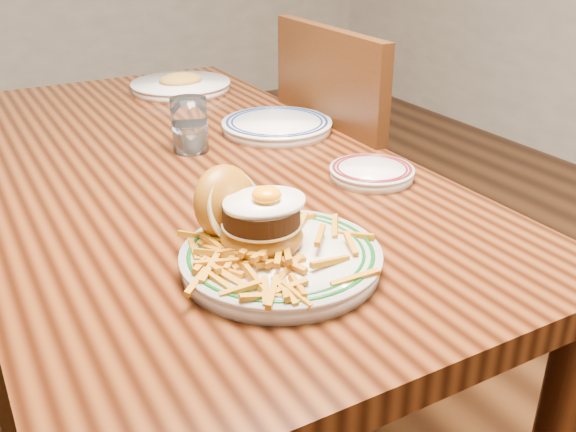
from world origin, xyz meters
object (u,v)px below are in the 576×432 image
table (182,198)px  chair_right (365,194)px  main_plate (272,242)px  side_plate (372,172)px

table → chair_right: bearing=7.2°
table → main_plate: 0.51m
table → main_plate: size_ratio=5.06×
table → main_plate: main_plate is taller
table → side_plate: size_ratio=9.60×
table → main_plate: (-0.04, -0.49, 0.13)m
chair_right → main_plate: bearing=44.1°
chair_right → table: bearing=7.7°
main_plate → table: bearing=63.5°
main_plate → side_plate: size_ratio=1.90×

